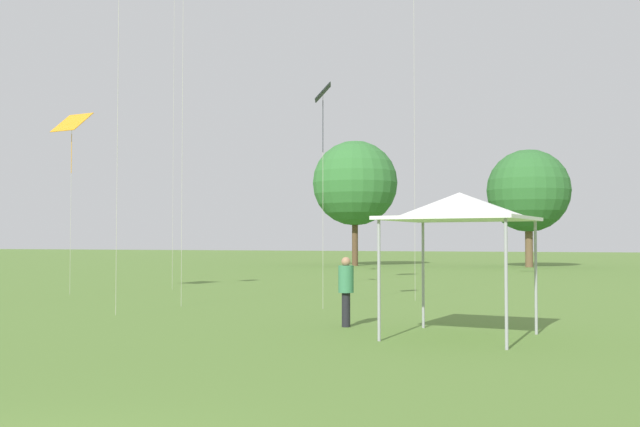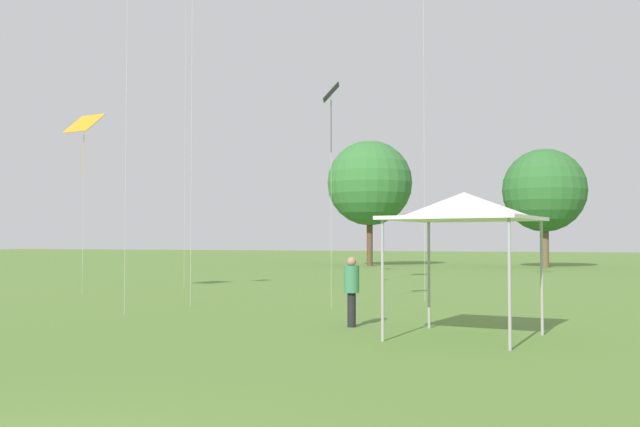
{
  "view_description": "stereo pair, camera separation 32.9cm",
  "coord_description": "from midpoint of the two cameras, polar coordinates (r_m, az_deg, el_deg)",
  "views": [
    {
      "loc": [
        5.2,
        -5.03,
        2.2
      ],
      "look_at": [
        0.16,
        7.37,
        2.69
      ],
      "focal_mm": 42.0,
      "sensor_mm": 36.0,
      "label": 1
    },
    {
      "loc": [
        5.51,
        -4.9,
        2.2
      ],
      "look_at": [
        0.16,
        7.37,
        2.69
      ],
      "focal_mm": 42.0,
      "sensor_mm": 36.0,
      "label": 2
    }
  ],
  "objects": [
    {
      "name": "kite_2",
      "position": [
        24.73,
        -0.16,
        8.52
      ],
      "size": [
        0.74,
        0.88,
        7.35
      ],
      "rotation": [
        0.0,
        0.0,
        4.29
      ],
      "color": "#1E2328",
      "rests_on": "ground"
    },
    {
      "name": "distant_tree_0",
      "position": [
        65.17,
        15.46,
        1.67
      ],
      "size": [
        6.94,
        6.94,
        9.9
      ],
      "color": "brown",
      "rests_on": "ground"
    },
    {
      "name": "canopy_tent",
      "position": [
        17.37,
        10.05,
        0.47
      ],
      "size": [
        3.42,
        3.42,
        3.31
      ],
      "rotation": [
        0.0,
        0.0,
        -0.1
      ],
      "color": "white",
      "rests_on": "ground"
    },
    {
      "name": "person_standing_2",
      "position": [
        19.23,
        1.5,
        -5.5
      ],
      "size": [
        0.53,
        0.53,
        1.79
      ],
      "rotation": [
        0.0,
        0.0,
        2.65
      ],
      "color": "black",
      "rests_on": "ground"
    },
    {
      "name": "kite_1",
      "position": [
        32.81,
        -18.66,
        6.41
      ],
      "size": [
        1.46,
        1.21,
        7.53
      ],
      "rotation": [
        0.0,
        0.0,
        5.4
      ],
      "color": "orange",
      "rests_on": "ground"
    },
    {
      "name": "distant_tree_2",
      "position": [
        66.53,
        2.53,
        2.32
      ],
      "size": [
        7.54,
        7.54,
        11.11
      ],
      "color": "brown",
      "rests_on": "ground"
    }
  ]
}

